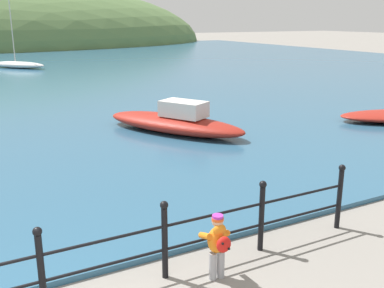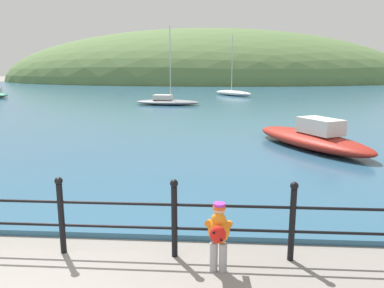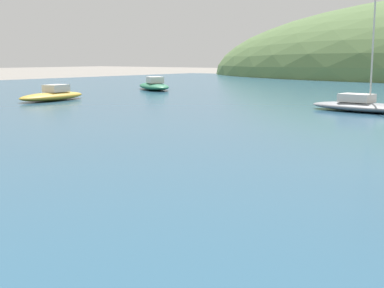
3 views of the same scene
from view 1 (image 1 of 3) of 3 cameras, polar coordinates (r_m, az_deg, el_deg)
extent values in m
cylinder|color=black|center=(6.22, -18.56, -15.43)|extent=(0.09, 0.09, 1.10)
sphere|color=black|center=(5.94, -19.06, -10.47)|extent=(0.12, 0.12, 0.12)
cylinder|color=black|center=(6.64, -3.48, -12.49)|extent=(0.09, 0.09, 1.10)
sphere|color=black|center=(6.38, -3.57, -7.75)|extent=(0.12, 0.12, 0.12)
cylinder|color=black|center=(7.44, 8.80, -9.40)|extent=(0.09, 0.09, 1.10)
sphere|color=black|center=(7.21, 9.00, -5.09)|extent=(0.12, 0.12, 0.12)
cylinder|color=black|center=(8.52, 18.18, -6.71)|extent=(0.09, 0.09, 1.10)
sphere|color=black|center=(8.31, 18.53, -2.89)|extent=(0.12, 0.12, 0.12)
cylinder|color=black|center=(6.09, -18.78, -13.24)|extent=(10.32, 0.04, 0.04)
cylinder|color=black|center=(6.27, -18.47, -16.21)|extent=(10.32, 0.04, 0.04)
cylinder|color=#99999E|center=(6.76, 2.67, -15.24)|extent=(0.11, 0.11, 0.42)
cylinder|color=#99999E|center=(6.81, 3.68, -14.99)|extent=(0.11, 0.11, 0.42)
ellipsoid|color=orange|center=(6.58, 3.23, -12.05)|extent=(0.32, 0.24, 0.40)
ellipsoid|color=orange|center=(6.45, 3.50, -10.86)|extent=(0.21, 0.13, 0.18)
cylinder|color=orange|center=(6.57, 1.70, -11.59)|extent=(0.11, 0.32, 0.19)
cylinder|color=orange|center=(6.69, 3.95, -11.11)|extent=(0.11, 0.32, 0.19)
sphere|color=tan|center=(6.45, 3.27, -9.73)|extent=(0.17, 0.17, 0.17)
cylinder|color=#E5511E|center=(6.44, 3.28, -9.49)|extent=(0.17, 0.17, 0.04)
cylinder|color=#B233AD|center=(6.42, 3.28, -9.17)|extent=(0.16, 0.16, 0.04)
ellipsoid|color=red|center=(6.42, 4.05, -12.62)|extent=(0.23, 0.15, 0.24)
sphere|color=black|center=(6.33, 3.93, -12.53)|extent=(0.04, 0.04, 0.04)
sphere|color=black|center=(6.42, 4.72, -13.13)|extent=(0.04, 0.04, 0.04)
ellipsoid|color=maroon|center=(14.60, -2.32, 2.61)|extent=(3.82, 5.21, 0.55)
cube|color=silver|center=(14.28, -1.08, 4.48)|extent=(1.43, 1.66, 0.50)
ellipsoid|color=silver|center=(36.08, -21.22, 9.36)|extent=(3.87, 4.19, 0.49)
cylinder|color=beige|center=(36.09, -21.94, 13.71)|extent=(0.07, 0.07, 5.04)
camera|label=2|loc=(3.15, 55.78, -7.47)|focal=35.00mm
camera|label=3|loc=(9.06, 24.65, 5.35)|focal=50.00mm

